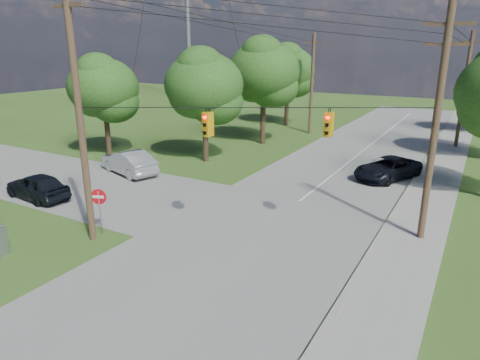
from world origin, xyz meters
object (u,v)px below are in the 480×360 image
Objects in this scene: car_cross_dark at (37,186)px; pole_sw at (78,107)px; car_main_north at (388,168)px; pole_north_w at (312,83)px; pole_north_e at (464,90)px; do_not_enter_sign at (99,201)px; car_cross_silver at (129,162)px; pole_ne at (436,125)px.

pole_sw is at bearing 77.74° from car_cross_dark.
pole_north_w is at bearing 152.83° from car_main_north.
pole_north_e is 1.89× the size of car_main_north.
pole_sw is at bearing -97.53° from car_main_north.
pole_north_e is 32.19m from do_not_enter_sign.
pole_north_e reaches higher than car_cross_silver.
car_cross_dark is 7.34m from do_not_enter_sign.
car_cross_dark is at bearing -165.58° from pole_ne.
pole_north_w reaches higher than car_main_north.
pole_sw is at bearing 52.18° from car_cross_silver.
car_cross_silver is (-5.73, -20.70, -4.25)m from pole_north_w.
do_not_enter_sign is at bearing -152.63° from pole_ne.
do_not_enter_sign reaches higher than car_cross_dark.
car_cross_silver is at bearing -133.49° from pole_north_e.
car_cross_dark is at bearing -127.06° from pole_north_e.
car_main_north is at bearing 110.33° from pole_ne.
pole_ne is 4.56× the size of do_not_enter_sign.
car_cross_silver is at bearing 103.35° from do_not_enter_sign.
car_main_north is at bearing -50.69° from pole_north_w.
pole_north_w is 2.18× the size of car_cross_dark.
car_cross_dark is at bearing 162.09° from pole_sw.
car_cross_silver reaches higher than car_main_north.
pole_north_e reaches higher than car_cross_dark.
pole_ne is 22.00m from pole_north_e.
pole_north_e is at bearing 98.67° from car_main_north.
pole_north_e is at bearing 42.01° from do_not_enter_sign.
pole_north_e is at bearing 65.48° from pole_sw.
car_cross_dark is (-7.12, 2.30, -5.41)m from pole_sw.
pole_north_w is 29.21m from do_not_enter_sign.
pole_north_e reaches higher than do_not_enter_sign.
pole_north_e is at bearing 90.00° from pole_ne.
pole_north_e is (-0.00, 22.00, -0.34)m from pole_ne.
car_cross_silver is (0.98, 6.60, 0.07)m from car_cross_dark.
do_not_enter_sign is (6.11, -8.30, 0.80)m from car_cross_silver.
pole_ne reaches higher than pole_north_w.
pole_ne reaches higher than car_main_north.
pole_sw is 20.33m from car_main_north.
pole_north_w is 4.34× the size of do_not_enter_sign.
car_main_north is (-3.40, -12.82, -4.37)m from pole_north_e.
pole_sw reaches higher than do_not_enter_sign.
pole_north_w reaches higher than do_not_enter_sign.
pole_ne is 2.03× the size of car_cross_silver.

